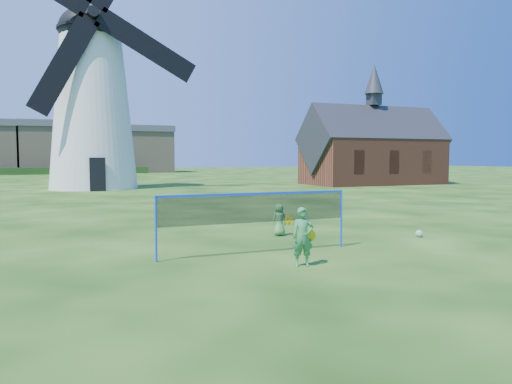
{
  "coord_description": "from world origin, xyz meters",
  "views": [
    {
      "loc": [
        -4.83,
        -11.6,
        2.42
      ],
      "look_at": [
        0.2,
        0.5,
        1.5
      ],
      "focal_mm": 34.34,
      "sensor_mm": 36.0,
      "label": 1
    }
  ],
  "objects_px": {
    "badminton_net": "(256,209)",
    "play_ball": "(419,234)",
    "player_girl": "(303,237)",
    "player_boy": "(279,220)",
    "chapel": "(373,151)",
    "windmill": "(92,98)"
  },
  "relations": [
    {
      "from": "badminton_net",
      "to": "play_ball",
      "type": "bearing_deg",
      "value": 5.11
    },
    {
      "from": "player_girl",
      "to": "player_boy",
      "type": "height_order",
      "value": "player_girl"
    },
    {
      "from": "chapel",
      "to": "player_boy",
      "type": "height_order",
      "value": "chapel"
    },
    {
      "from": "windmill",
      "to": "play_ball",
      "type": "xyz_separation_m",
      "value": [
        7.29,
        -28.52,
        -6.9
      ]
    },
    {
      "from": "windmill",
      "to": "player_girl",
      "type": "relative_size",
      "value": 15.51
    },
    {
      "from": "player_girl",
      "to": "windmill",
      "type": "bearing_deg",
      "value": 109.69
    },
    {
      "from": "chapel",
      "to": "player_girl",
      "type": "distance_m",
      "value": 35.65
    },
    {
      "from": "player_boy",
      "to": "play_ball",
      "type": "xyz_separation_m",
      "value": [
        3.82,
        -1.89,
        -0.39
      ]
    },
    {
      "from": "windmill",
      "to": "play_ball",
      "type": "distance_m",
      "value": 30.23
    },
    {
      "from": "windmill",
      "to": "play_ball",
      "type": "bearing_deg",
      "value": -75.66
    },
    {
      "from": "chapel",
      "to": "player_girl",
      "type": "bearing_deg",
      "value": -128.41
    },
    {
      "from": "play_ball",
      "to": "badminton_net",
      "type": "bearing_deg",
      "value": -174.89
    },
    {
      "from": "windmill",
      "to": "player_boy",
      "type": "height_order",
      "value": "windmill"
    },
    {
      "from": "chapel",
      "to": "player_girl",
      "type": "xyz_separation_m",
      "value": [
        -22.1,
        -27.87,
        -2.4
      ]
    },
    {
      "from": "windmill",
      "to": "chapel",
      "type": "distance_m",
      "value": 24.7
    },
    {
      "from": "windmill",
      "to": "player_boy",
      "type": "xyz_separation_m",
      "value": [
        3.47,
        -26.63,
        -6.51
      ]
    },
    {
      "from": "chapel",
      "to": "badminton_net",
      "type": "xyz_separation_m",
      "value": [
        -22.54,
        -26.19,
        -1.92
      ]
    },
    {
      "from": "chapel",
      "to": "badminton_net",
      "type": "distance_m",
      "value": 34.61
    },
    {
      "from": "windmill",
      "to": "player_boy",
      "type": "relative_size",
      "value": 20.52
    },
    {
      "from": "windmill",
      "to": "badminton_net",
      "type": "xyz_separation_m",
      "value": [
        1.68,
        -29.02,
        -5.87
      ]
    },
    {
      "from": "windmill",
      "to": "player_girl",
      "type": "bearing_deg",
      "value": -86.05
    },
    {
      "from": "chapel",
      "to": "play_ball",
      "type": "bearing_deg",
      "value": -123.39
    }
  ]
}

